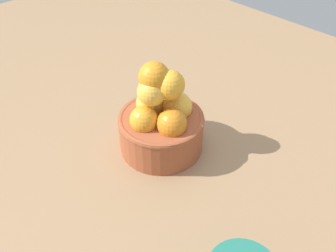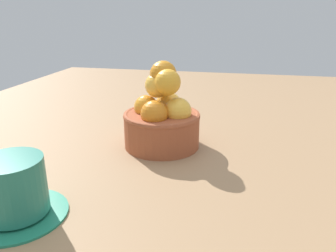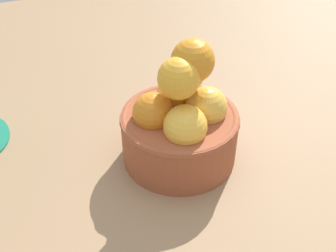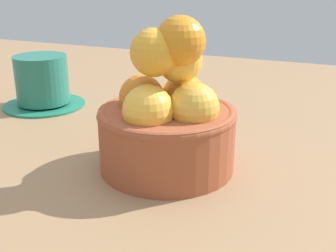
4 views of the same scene
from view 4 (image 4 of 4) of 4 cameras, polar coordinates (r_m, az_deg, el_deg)
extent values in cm
cube|color=#997551|center=(44.86, -0.14, -7.58)|extent=(154.11, 116.24, 3.66)
cylinder|color=#9E4C2D|center=(42.77, -0.14, -1.74)|extent=(13.46, 13.46, 6.18)
torus|color=#9E4C2D|center=(41.84, -0.15, 1.67)|extent=(13.66, 13.66, 1.00)
sphere|color=gold|center=(39.93, 3.46, 2.43)|extent=(4.79, 4.79, 4.79)
sphere|color=orange|center=(43.93, 2.10, 4.13)|extent=(4.43, 4.43, 4.43)
sphere|color=orange|center=(43.21, -3.49, 3.82)|extent=(4.63, 4.63, 4.63)
sphere|color=yellow|center=(39.13, -2.66, 2.06)|extent=(4.78, 4.78, 4.78)
sphere|color=#F3B43E|center=(41.01, 1.54, 8.80)|extent=(4.39, 4.39, 4.39)
sphere|color=gold|center=(39.47, -1.85, 9.75)|extent=(4.45, 4.45, 4.45)
sphere|color=orange|center=(39.85, 1.77, 11.25)|extent=(4.68, 4.68, 4.68)
cylinder|color=#207C5E|center=(65.84, -16.09, 2.87)|extent=(11.78, 11.78, 0.60)
cylinder|color=#237260|center=(64.87, -16.41, 6.00)|extent=(7.55, 7.55, 6.83)
camera|label=1|loc=(0.86, -15.34, 35.22)|focal=39.72mm
camera|label=2|loc=(0.73, -50.82, 16.56)|focal=35.04mm
camera|label=3|loc=(0.34, -76.15, 33.85)|focal=45.18mm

